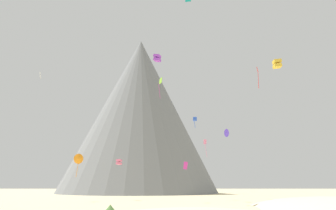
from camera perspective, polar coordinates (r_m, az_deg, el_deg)
The scene contains 13 objects.
bush_ridge_crest at distance 42.60m, azimuth -9.71°, elevation -16.97°, with size 1.37×1.37×0.83m, color #568442.
rock_massif at distance 124.68m, azimuth -4.28°, elevation -2.02°, with size 59.59×59.59×58.14m.
kite_indigo_mid at distance 80.01m, azimuth 10.23°, elevation -4.73°, with size 1.25×1.91×1.93m.
kite_rainbow_low at distance 71.73m, azimuth -8.23°, elevation -9.63°, with size 1.30×1.31×1.15m.
kite_red_mid at distance 63.66m, azimuth 15.24°, elevation 5.31°, with size 0.46×0.80×4.23m.
kite_pink_low at distance 77.28m, azimuth 6.55°, elevation -6.73°, with size 0.79×0.33×4.09m.
kite_gold_mid at distance 60.47m, azimuth 18.31°, elevation 6.72°, with size 1.31×1.25×1.48m.
kite_white_high at distance 80.14m, azimuth -20.86°, elevation 4.73°, with size 0.40×1.15×1.57m.
kite_blue_mid at distance 68.56m, azimuth 4.77°, elevation -2.41°, with size 0.84×0.83×2.22m.
kite_lime_high at distance 81.18m, azimuth -1.17°, elevation 3.82°, with size 0.90×1.22×5.37m.
kite_magenta_low at distance 61.95m, azimuth 3.16°, elevation -10.30°, with size 0.89×0.77×1.40m.
kite_orange_low at distance 69.09m, azimuth -14.98°, elevation -8.90°, with size 2.03×0.68×4.59m.
kite_violet_mid at distance 47.38m, azimuth -1.72°, elevation 8.03°, with size 1.16×1.13×1.08m.
Camera 1 is at (1.78, -24.35, 3.28)m, focal length 35.62 mm.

